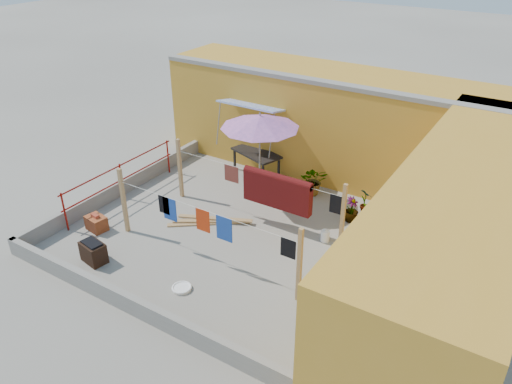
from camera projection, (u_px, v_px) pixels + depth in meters
ground at (238, 234)px, 12.87m from camera, size 80.00×80.00×0.00m
wall_back at (335, 124)px, 15.35m from camera, size 11.00×3.27×3.21m
wall_right at (458, 244)px, 9.68m from camera, size 2.40×9.00×3.20m
parapet_front at (139, 308)px, 10.11m from camera, size 8.30×0.16×0.44m
parapet_left at (123, 187)px, 14.67m from camera, size 0.16×7.30×0.44m
red_railing at (121, 176)px, 14.17m from camera, size 0.05×4.20×1.10m
clothesline_rig at (268, 195)px, 12.51m from camera, size 5.09×2.35×1.80m
patio_umbrella at (260, 122)px, 13.42m from camera, size 2.78×2.78×2.60m
outdoor_table at (256, 154)px, 15.59m from camera, size 1.77×1.26×0.75m
brick_stack at (96, 223)px, 12.96m from camera, size 0.59×0.47×0.46m
lumber_pile at (210, 221)px, 13.30m from camera, size 1.94×1.37×0.13m
brazier at (93, 252)px, 11.73m from camera, size 0.67×0.50×0.54m
white_basin at (182, 288)px, 10.93m from camera, size 0.44×0.44×0.08m
water_jug_a at (365, 253)px, 11.88m from camera, size 0.23×0.23×0.36m
water_jug_b at (325, 236)px, 12.53m from camera, size 0.22×0.22×0.35m
green_hose at (403, 238)px, 12.62m from camera, size 0.57×0.57×0.08m
plant_back_a at (313, 181)px, 14.55m from camera, size 1.02×0.98×0.87m
plant_back_b at (351, 210)px, 13.27m from camera, size 0.43×0.43×0.70m
plant_right_a at (365, 201)px, 13.65m from camera, size 0.47×0.42×0.74m
plant_right_b at (366, 284)px, 10.51m from camera, size 0.53×0.52×0.75m
plant_right_c at (319, 315)px, 9.78m from camera, size 0.63×0.69×0.66m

